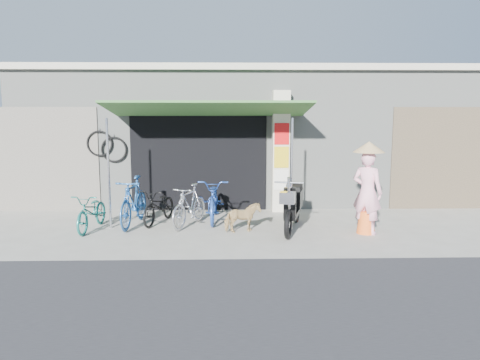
{
  "coord_description": "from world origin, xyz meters",
  "views": [
    {
      "loc": [
        -0.46,
        -9.15,
        2.51
      ],
      "look_at": [
        -0.2,
        1.0,
        1.0
      ],
      "focal_mm": 35.0,
      "sensor_mm": 36.0,
      "label": 1
    }
  ],
  "objects_px": {
    "bike_blue": "(134,202)",
    "nun": "(367,189)",
    "bike_teal": "(92,211)",
    "bike_black": "(159,206)",
    "bike_silver": "(189,205)",
    "moped": "(293,206)",
    "street_dog": "(242,218)",
    "bike_navy": "(214,199)"
  },
  "relations": [
    {
      "from": "street_dog",
      "to": "moped",
      "type": "height_order",
      "value": "moped"
    },
    {
      "from": "bike_black",
      "to": "street_dog",
      "type": "xyz_separation_m",
      "value": [
        1.84,
        -0.87,
        -0.08
      ]
    },
    {
      "from": "bike_silver",
      "to": "moped",
      "type": "height_order",
      "value": "moped"
    },
    {
      "from": "moped",
      "to": "nun",
      "type": "relative_size",
      "value": 1.04
    },
    {
      "from": "street_dog",
      "to": "nun",
      "type": "xyz_separation_m",
      "value": [
        2.55,
        -0.14,
        0.62
      ]
    },
    {
      "from": "bike_blue",
      "to": "bike_black",
      "type": "distance_m",
      "value": 0.59
    },
    {
      "from": "bike_navy",
      "to": "nun",
      "type": "relative_size",
      "value": 1.0
    },
    {
      "from": "bike_blue",
      "to": "nun",
      "type": "xyz_separation_m",
      "value": [
        4.91,
        -0.77,
        0.39
      ]
    },
    {
      "from": "bike_black",
      "to": "bike_silver",
      "type": "bearing_deg",
      "value": -7.1
    },
    {
      "from": "bike_silver",
      "to": "nun",
      "type": "bearing_deg",
      "value": 11.94
    },
    {
      "from": "bike_black",
      "to": "bike_teal",
      "type": "bearing_deg",
      "value": -139.87
    },
    {
      "from": "bike_navy",
      "to": "nun",
      "type": "distance_m",
      "value": 3.42
    },
    {
      "from": "bike_black",
      "to": "street_dog",
      "type": "height_order",
      "value": "bike_black"
    },
    {
      "from": "nun",
      "to": "bike_black",
      "type": "bearing_deg",
      "value": 27.01
    },
    {
      "from": "bike_silver",
      "to": "nun",
      "type": "xyz_separation_m",
      "value": [
        3.69,
        -0.69,
        0.47
      ]
    },
    {
      "from": "bike_navy",
      "to": "nun",
      "type": "height_order",
      "value": "nun"
    },
    {
      "from": "bike_teal",
      "to": "bike_silver",
      "type": "relative_size",
      "value": 0.98
    },
    {
      "from": "bike_navy",
      "to": "street_dog",
      "type": "distance_m",
      "value": 1.27
    },
    {
      "from": "bike_silver",
      "to": "bike_navy",
      "type": "bearing_deg",
      "value": 68.17
    },
    {
      "from": "bike_teal",
      "to": "bike_black",
      "type": "distance_m",
      "value": 1.45
    },
    {
      "from": "bike_black",
      "to": "moped",
      "type": "bearing_deg",
      "value": 3.89
    },
    {
      "from": "bike_navy",
      "to": "bike_blue",
      "type": "bearing_deg",
      "value": -164.36
    },
    {
      "from": "bike_black",
      "to": "moped",
      "type": "height_order",
      "value": "moped"
    },
    {
      "from": "bike_blue",
      "to": "bike_navy",
      "type": "height_order",
      "value": "bike_blue"
    },
    {
      "from": "bike_black",
      "to": "bike_navy",
      "type": "relative_size",
      "value": 0.8
    },
    {
      "from": "moped",
      "to": "street_dog",
      "type": "bearing_deg",
      "value": -154.95
    },
    {
      "from": "bike_teal",
      "to": "bike_navy",
      "type": "distance_m",
      "value": 2.69
    },
    {
      "from": "bike_blue",
      "to": "street_dog",
      "type": "bearing_deg",
      "value": -8.68
    },
    {
      "from": "bike_silver",
      "to": "nun",
      "type": "height_order",
      "value": "nun"
    },
    {
      "from": "street_dog",
      "to": "nun",
      "type": "relative_size",
      "value": 0.39
    },
    {
      "from": "bike_teal",
      "to": "bike_blue",
      "type": "relative_size",
      "value": 0.84
    },
    {
      "from": "bike_silver",
      "to": "bike_teal",
      "type": "bearing_deg",
      "value": -150.08
    },
    {
      "from": "bike_black",
      "to": "nun",
      "type": "relative_size",
      "value": 0.79
    },
    {
      "from": "bike_blue",
      "to": "moped",
      "type": "bearing_deg",
      "value": -0.95
    },
    {
      "from": "bike_navy",
      "to": "bike_silver",
      "type": "bearing_deg",
      "value": -133.36
    },
    {
      "from": "bike_teal",
      "to": "bike_silver",
      "type": "distance_m",
      "value": 2.05
    },
    {
      "from": "bike_teal",
      "to": "bike_silver",
      "type": "xyz_separation_m",
      "value": [
        2.04,
        0.26,
        0.06
      ]
    },
    {
      "from": "bike_black",
      "to": "nun",
      "type": "distance_m",
      "value": 4.53
    },
    {
      "from": "bike_black",
      "to": "nun",
      "type": "xyz_separation_m",
      "value": [
        4.39,
        -1.0,
        0.53
      ]
    },
    {
      "from": "bike_teal",
      "to": "bike_black",
      "type": "xyz_separation_m",
      "value": [
        1.34,
        0.57,
        -0.0
      ]
    },
    {
      "from": "bike_navy",
      "to": "street_dog",
      "type": "xyz_separation_m",
      "value": [
        0.61,
        -1.09,
        -0.19
      ]
    },
    {
      "from": "street_dog",
      "to": "moped",
      "type": "xyz_separation_m",
      "value": [
        1.08,
        0.19,
        0.21
      ]
    }
  ]
}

